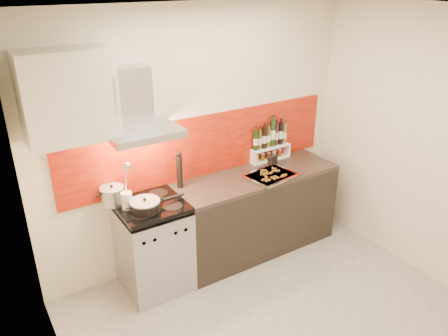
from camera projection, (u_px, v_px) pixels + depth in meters
floor at (282, 325)px, 3.82m from camera, size 3.40×3.40×0.00m
ceiling at (304, 11)px, 2.76m from camera, size 3.40×2.80×0.02m
back_wall at (200, 139)px, 4.37m from camera, size 3.40×0.02×2.60m
left_wall at (60, 268)px, 2.46m from camera, size 0.02×2.80×2.60m
right_wall at (430, 149)px, 4.12m from camera, size 0.02×2.80×2.60m
backsplash at (205, 146)px, 4.42m from camera, size 3.00×0.02×0.64m
range_stove at (154, 247)px, 4.14m from camera, size 0.60×0.60×0.91m
counter at (256, 212)px, 4.73m from camera, size 1.80×0.60×0.90m
range_hood at (137, 111)px, 3.72m from camera, size 0.62×0.50×0.61m
upper_cabinet at (68, 96)px, 3.36m from camera, size 0.70×0.35×0.72m
stock_pot at (113, 195)px, 3.92m from camera, size 0.22×0.22×0.19m
saute_pan at (146, 205)px, 3.82m from camera, size 0.52×0.27×0.12m
utensil_jar at (127, 196)px, 3.81m from camera, size 0.10×0.15×0.47m
pepper_mill at (179, 170)px, 4.20m from camera, size 0.06×0.06×0.38m
step_shelf at (270, 143)px, 4.82m from camera, size 0.49×0.13×0.46m
caddy_box at (273, 160)px, 4.73m from camera, size 0.13×0.09×0.10m
baking_tray at (271, 175)px, 4.49m from camera, size 0.56×0.46×0.03m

